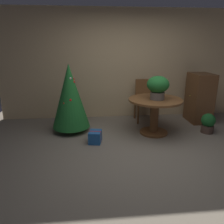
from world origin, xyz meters
name	(u,v)px	position (x,y,z in m)	size (l,w,h in m)	color
ground_plane	(143,155)	(0.00, 0.00, 0.00)	(6.60, 6.60, 0.00)	#756B5B
back_wall_panel	(124,65)	(0.00, 2.20, 1.30)	(6.00, 0.10, 2.60)	tan
round_dining_table	(155,109)	(0.45, 0.93, 0.52)	(1.08, 1.08, 0.74)	brown
flower_vase	(158,86)	(0.48, 0.90, 1.00)	(0.44, 0.44, 0.46)	#665B51
wooden_chair_far	(145,98)	(0.45, 1.81, 0.55)	(0.46, 0.44, 0.98)	brown
holiday_tree	(70,96)	(-1.26, 1.23, 0.77)	(0.78, 0.78, 1.43)	brown
gift_box_blue	(95,137)	(-0.78, 0.59, 0.11)	(0.28, 0.32, 0.23)	#1E569E
wooden_cabinet	(199,98)	(1.72, 1.59, 0.57)	(0.49, 0.64, 1.14)	brown
potted_plant	(208,123)	(1.58, 0.85, 0.21)	(0.29, 0.29, 0.41)	#4C382D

